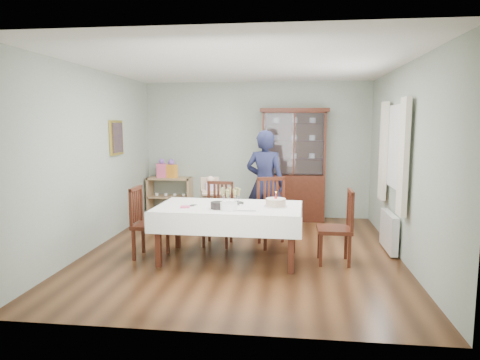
% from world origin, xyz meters
% --- Properties ---
extents(floor, '(5.00, 5.00, 0.00)m').
position_xyz_m(floor, '(0.00, 0.00, 0.00)').
color(floor, '#593319').
rests_on(floor, ground).
extents(room_shell, '(5.00, 5.00, 5.00)m').
position_xyz_m(room_shell, '(0.00, 0.53, 1.70)').
color(room_shell, '#9EAA99').
rests_on(room_shell, floor).
extents(dining_table, '(2.03, 1.20, 0.76)m').
position_xyz_m(dining_table, '(-0.14, -0.38, 0.38)').
color(dining_table, '#421D10').
rests_on(dining_table, floor).
extents(china_cabinet, '(1.30, 0.48, 2.18)m').
position_xyz_m(china_cabinet, '(0.75, 2.26, 1.12)').
color(china_cabinet, '#421D10').
rests_on(china_cabinet, floor).
extents(sideboard, '(0.90, 0.38, 0.80)m').
position_xyz_m(sideboard, '(-1.75, 2.28, 0.40)').
color(sideboard, tan).
rests_on(sideboard, floor).
extents(picture_frame, '(0.04, 0.48, 0.58)m').
position_xyz_m(picture_frame, '(-2.22, 0.80, 1.65)').
color(picture_frame, gold).
rests_on(picture_frame, room_shell).
extents(window, '(0.04, 1.02, 1.22)m').
position_xyz_m(window, '(2.22, 0.30, 1.55)').
color(window, white).
rests_on(window, room_shell).
extents(curtain_left, '(0.07, 0.30, 1.55)m').
position_xyz_m(curtain_left, '(2.16, -0.32, 1.45)').
color(curtain_left, silver).
rests_on(curtain_left, room_shell).
extents(curtain_right, '(0.07, 0.30, 1.55)m').
position_xyz_m(curtain_right, '(2.16, 0.92, 1.45)').
color(curtain_right, silver).
rests_on(curtain_right, room_shell).
extents(radiator, '(0.10, 0.80, 0.55)m').
position_xyz_m(radiator, '(2.16, 0.30, 0.30)').
color(radiator, white).
rests_on(radiator, floor).
extents(chair_far_left, '(0.46, 0.46, 0.97)m').
position_xyz_m(chair_far_left, '(-0.42, 0.34, 0.29)').
color(chair_far_left, '#421D10').
rests_on(chair_far_left, floor).
extents(chair_far_right, '(0.59, 0.59, 1.05)m').
position_xyz_m(chair_far_right, '(0.45, 0.37, 0.31)').
color(chair_far_right, '#421D10').
rests_on(chair_far_right, floor).
extents(chair_end_left, '(0.46, 0.46, 1.00)m').
position_xyz_m(chair_end_left, '(-1.27, -0.41, 0.30)').
color(chair_end_left, '#421D10').
rests_on(chair_end_left, floor).
extents(chair_end_right, '(0.45, 0.45, 1.00)m').
position_xyz_m(chair_end_right, '(1.32, -0.35, 0.30)').
color(chair_end_right, '#421D10').
rests_on(chair_end_right, floor).
extents(woman, '(0.73, 0.55, 1.79)m').
position_xyz_m(woman, '(0.28, 0.94, 0.89)').
color(woman, black).
rests_on(woman, floor).
extents(high_chair, '(0.55, 0.55, 0.98)m').
position_xyz_m(high_chair, '(-0.68, 1.11, 0.38)').
color(high_chair, black).
rests_on(high_chair, floor).
extents(champagne_tray, '(0.38, 0.38, 0.23)m').
position_xyz_m(champagne_tray, '(-0.14, -0.26, 0.83)').
color(champagne_tray, silver).
rests_on(champagne_tray, dining_table).
extents(birthday_cake, '(0.31, 0.31, 0.22)m').
position_xyz_m(birthday_cake, '(0.50, -0.39, 0.82)').
color(birthday_cake, white).
rests_on(birthday_cake, dining_table).
extents(plate_stack_dark, '(0.23, 0.23, 0.09)m').
position_xyz_m(plate_stack_dark, '(-0.26, -0.59, 0.81)').
color(plate_stack_dark, black).
rests_on(plate_stack_dark, dining_table).
extents(plate_stack_white, '(0.28, 0.28, 0.10)m').
position_xyz_m(plate_stack_white, '(-0.11, -0.63, 0.81)').
color(plate_stack_white, white).
rests_on(plate_stack_white, dining_table).
extents(napkin_stack, '(0.15, 0.15, 0.02)m').
position_xyz_m(napkin_stack, '(-0.71, -0.56, 0.77)').
color(napkin_stack, '#DD517B').
rests_on(napkin_stack, dining_table).
extents(cutlery, '(0.14, 0.17, 0.01)m').
position_xyz_m(cutlery, '(-0.67, -0.43, 0.77)').
color(cutlery, silver).
rests_on(cutlery, dining_table).
extents(cake_knife, '(0.30, 0.03, 0.01)m').
position_xyz_m(cake_knife, '(0.11, -0.71, 0.77)').
color(cake_knife, silver).
rests_on(cake_knife, dining_table).
extents(gift_bag_pink, '(0.23, 0.17, 0.38)m').
position_xyz_m(gift_bag_pink, '(-1.90, 2.26, 0.97)').
color(gift_bag_pink, '#DD517B').
rests_on(gift_bag_pink, sideboard).
extents(gift_bag_orange, '(0.23, 0.19, 0.37)m').
position_xyz_m(gift_bag_orange, '(-1.70, 2.26, 0.97)').
color(gift_bag_orange, orange).
rests_on(gift_bag_orange, sideboard).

